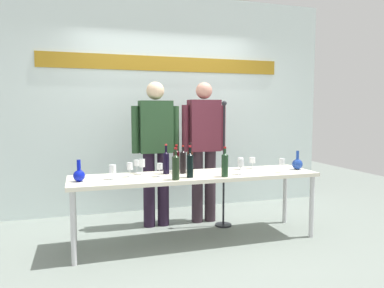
{
  "coord_description": "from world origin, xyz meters",
  "views": [
    {
      "loc": [
        -1.19,
        -3.66,
        1.41
      ],
      "look_at": [
        0.0,
        0.15,
        1.04
      ],
      "focal_mm": 34.21,
      "sensor_mm": 36.0,
      "label": 1
    }
  ],
  "objects_px": {
    "decanter_blue_left": "(79,175)",
    "wine_glass_right_3": "(241,161)",
    "wine_bottle_3": "(176,166)",
    "wine_glass_right_0": "(282,162)",
    "wine_glass_left_3": "(113,169)",
    "wine_glass_right_1": "(252,160)",
    "wine_bottle_5": "(183,161)",
    "decanter_blue_right": "(297,164)",
    "wine_bottle_1": "(190,164)",
    "wine_bottle_6": "(166,162)",
    "wine_glass_right_2": "(241,163)",
    "wine_glass_left_0": "(160,167)",
    "wine_glass_left_2": "(142,163)",
    "display_table": "(196,179)",
    "wine_bottle_4": "(225,164)",
    "wine_bottle_2": "(176,160)",
    "presenter_left": "(156,145)",
    "presenter_right": "(204,143)",
    "wine_bottle_0": "(190,160)",
    "wine_glass_left_1": "(137,163)",
    "microphone_stand": "(224,185)",
    "wine_glass_left_4": "(130,167)"
  },
  "relations": [
    {
      "from": "wine_bottle_2",
      "to": "wine_glass_right_3",
      "type": "relative_size",
      "value": 2.17
    },
    {
      "from": "decanter_blue_left",
      "to": "wine_bottle_4",
      "type": "xyz_separation_m",
      "value": [
        1.43,
        -0.18,
        0.07
      ]
    },
    {
      "from": "wine_bottle_6",
      "to": "wine_glass_right_2",
      "type": "bearing_deg",
      "value": -19.78
    },
    {
      "from": "wine_bottle_1",
      "to": "wine_bottle_4",
      "type": "xyz_separation_m",
      "value": [
        0.35,
        -0.07,
        -0.0
      ]
    },
    {
      "from": "wine_glass_right_3",
      "to": "decanter_blue_right",
      "type": "bearing_deg",
      "value": -16.64
    },
    {
      "from": "decanter_blue_left",
      "to": "wine_glass_right_3",
      "type": "xyz_separation_m",
      "value": [
        1.78,
        0.19,
        0.03
      ]
    },
    {
      "from": "decanter_blue_left",
      "to": "wine_bottle_5",
      "type": "bearing_deg",
      "value": 7.54
    },
    {
      "from": "wine_bottle_5",
      "to": "wine_glass_right_3",
      "type": "height_order",
      "value": "wine_bottle_5"
    },
    {
      "from": "wine_glass_left_0",
      "to": "wine_glass_right_0",
      "type": "xyz_separation_m",
      "value": [
        1.35,
        -0.12,
        0.01
      ]
    },
    {
      "from": "presenter_left",
      "to": "wine_bottle_0",
      "type": "height_order",
      "value": "presenter_left"
    },
    {
      "from": "wine_glass_left_0",
      "to": "wine_glass_left_2",
      "type": "distance_m",
      "value": 0.25
    },
    {
      "from": "wine_bottle_0",
      "to": "wine_glass_left_4",
      "type": "xyz_separation_m",
      "value": [
        -0.68,
        -0.1,
        -0.03
      ]
    },
    {
      "from": "display_table",
      "to": "wine_bottle_4",
      "type": "relative_size",
      "value": 8.5
    },
    {
      "from": "display_table",
      "to": "wine_bottle_0",
      "type": "relative_size",
      "value": 8.17
    },
    {
      "from": "wine_bottle_5",
      "to": "wine_glass_right_3",
      "type": "xyz_separation_m",
      "value": [
        0.7,
        0.05,
        -0.03
      ]
    },
    {
      "from": "decanter_blue_right",
      "to": "wine_glass_right_2",
      "type": "distance_m",
      "value": 0.77
    },
    {
      "from": "display_table",
      "to": "presenter_left",
      "type": "relative_size",
      "value": 1.51
    },
    {
      "from": "presenter_left",
      "to": "presenter_right",
      "type": "relative_size",
      "value": 1.0
    },
    {
      "from": "wine_glass_right_1",
      "to": "microphone_stand",
      "type": "bearing_deg",
      "value": 145.59
    },
    {
      "from": "presenter_right",
      "to": "wine_bottle_6",
      "type": "xyz_separation_m",
      "value": [
        -0.61,
        -0.52,
        -0.14
      ]
    },
    {
      "from": "wine_bottle_0",
      "to": "wine_bottle_5",
      "type": "relative_size",
      "value": 1.06
    },
    {
      "from": "decanter_blue_left",
      "to": "wine_glass_left_3",
      "type": "relative_size",
      "value": 1.44
    },
    {
      "from": "wine_bottle_4",
      "to": "wine_bottle_6",
      "type": "bearing_deg",
      "value": 147.09
    },
    {
      "from": "wine_glass_right_0",
      "to": "decanter_blue_right",
      "type": "bearing_deg",
      "value": 21.62
    },
    {
      "from": "wine_glass_left_2",
      "to": "presenter_left",
      "type": "bearing_deg",
      "value": 62.2
    },
    {
      "from": "display_table",
      "to": "wine_glass_right_1",
      "type": "relative_size",
      "value": 20.17
    },
    {
      "from": "wine_bottle_1",
      "to": "wine_glass_left_0",
      "type": "relative_size",
      "value": 2.31
    },
    {
      "from": "wine_bottle_3",
      "to": "presenter_right",
      "type": "bearing_deg",
      "value": 55.66
    },
    {
      "from": "presenter_left",
      "to": "wine_glass_left_1",
      "type": "xyz_separation_m",
      "value": [
        -0.29,
        -0.36,
        -0.16
      ]
    },
    {
      "from": "wine_bottle_3",
      "to": "wine_glass_right_0",
      "type": "bearing_deg",
      "value": 3.98
    },
    {
      "from": "decanter_blue_right",
      "to": "wine_glass_left_3",
      "type": "relative_size",
      "value": 1.49
    },
    {
      "from": "wine_glass_right_3",
      "to": "wine_bottle_6",
      "type": "bearing_deg",
      "value": -178.42
    },
    {
      "from": "wine_bottle_1",
      "to": "wine_bottle_2",
      "type": "height_order",
      "value": "wine_bottle_1"
    },
    {
      "from": "decanter_blue_left",
      "to": "decanter_blue_right",
      "type": "relative_size",
      "value": 0.97
    },
    {
      "from": "display_table",
      "to": "decanter_blue_left",
      "type": "xyz_separation_m",
      "value": [
        -1.19,
        -0.05,
        0.12
      ]
    },
    {
      "from": "wine_glass_left_3",
      "to": "wine_glass_right_1",
      "type": "relative_size",
      "value": 1.12
    },
    {
      "from": "wine_glass_left_2",
      "to": "wine_glass_left_4",
      "type": "bearing_deg",
      "value": -141.79
    },
    {
      "from": "wine_glass_right_2",
      "to": "wine_bottle_4",
      "type": "bearing_deg",
      "value": -160.44
    },
    {
      "from": "wine_bottle_4",
      "to": "wine_glass_right_3",
      "type": "relative_size",
      "value": 2.21
    },
    {
      "from": "presenter_left",
      "to": "microphone_stand",
      "type": "bearing_deg",
      "value": -17.86
    },
    {
      "from": "wine_bottle_1",
      "to": "wine_glass_right_1",
      "type": "xyz_separation_m",
      "value": [
        0.87,
        0.35,
        -0.04
      ]
    },
    {
      "from": "decanter_blue_left",
      "to": "wine_glass_right_2",
      "type": "bearing_deg",
      "value": -3.71
    },
    {
      "from": "wine_glass_left_4",
      "to": "wine_glass_right_1",
      "type": "bearing_deg",
      "value": 5.3
    },
    {
      "from": "presenter_right",
      "to": "wine_bottle_2",
      "type": "height_order",
      "value": "presenter_right"
    },
    {
      "from": "wine_bottle_1",
      "to": "wine_glass_right_3",
      "type": "bearing_deg",
      "value": 23.37
    },
    {
      "from": "presenter_left",
      "to": "display_table",
      "type": "bearing_deg",
      "value": -64.17
    },
    {
      "from": "decanter_blue_right",
      "to": "wine_bottle_2",
      "type": "bearing_deg",
      "value": 169.18
    },
    {
      "from": "presenter_right",
      "to": "wine_glass_right_3",
      "type": "height_order",
      "value": "presenter_right"
    },
    {
      "from": "wine_glass_right_0",
      "to": "wine_glass_right_3",
      "type": "relative_size",
      "value": 1.08
    },
    {
      "from": "wine_bottle_5",
      "to": "wine_glass_left_3",
      "type": "height_order",
      "value": "wine_bottle_5"
    }
  ]
}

